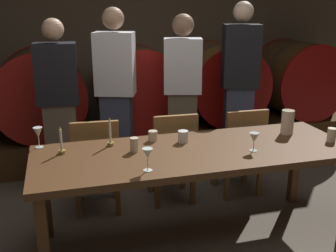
# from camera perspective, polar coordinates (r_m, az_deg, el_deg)

# --- Properties ---
(back_wall) EXTENTS (6.47, 0.24, 2.78)m
(back_wall) POSITION_cam_1_polar(r_m,az_deg,el_deg) (5.27, -6.05, 12.43)
(back_wall) COLOR brown
(back_wall) RESTS_ON ground
(barrel_shelf) EXTENTS (5.82, 0.90, 0.35)m
(barrel_shelf) POSITION_cam_1_polar(r_m,az_deg,el_deg) (4.99, -4.54, -2.06)
(barrel_shelf) COLOR #4C2D16
(barrel_shelf) RESTS_ON ground
(wine_barrel_left) EXTENTS (0.99, 0.85, 0.99)m
(wine_barrel_left) POSITION_cam_1_polar(r_m,az_deg,el_deg) (4.74, -17.60, 4.47)
(wine_barrel_left) COLOR #513319
(wine_barrel_left) RESTS_ON barrel_shelf
(wine_barrel_center) EXTENTS (0.99, 0.85, 0.99)m
(wine_barrel_center) POSITION_cam_1_polar(r_m,az_deg,el_deg) (4.82, -4.46, 5.43)
(wine_barrel_center) COLOR brown
(wine_barrel_center) RESTS_ON barrel_shelf
(wine_barrel_right) EXTENTS (0.99, 0.85, 0.99)m
(wine_barrel_right) POSITION_cam_1_polar(r_m,az_deg,el_deg) (5.13, 7.50, 6.06)
(wine_barrel_right) COLOR brown
(wine_barrel_right) RESTS_ON barrel_shelf
(wine_barrel_far_right) EXTENTS (0.99, 0.85, 0.99)m
(wine_barrel_far_right) POSITION_cam_1_polar(r_m,az_deg,el_deg) (5.65, 17.89, 6.40)
(wine_barrel_far_right) COLOR #513319
(wine_barrel_far_right) RESTS_ON barrel_shelf
(dining_table) EXTENTS (2.39, 0.85, 0.77)m
(dining_table) POSITION_cam_1_polar(r_m,az_deg,el_deg) (3.03, 3.89, -4.65)
(dining_table) COLOR #4C2D16
(dining_table) RESTS_ON ground
(chair_left) EXTENTS (0.43, 0.43, 0.88)m
(chair_left) POSITION_cam_1_polar(r_m,az_deg,el_deg) (3.58, -10.18, -4.94)
(chair_left) COLOR brown
(chair_left) RESTS_ON ground
(chair_center) EXTENTS (0.41, 0.41, 0.88)m
(chair_center) POSITION_cam_1_polar(r_m,az_deg,el_deg) (3.70, 0.68, -3.89)
(chair_center) COLOR brown
(chair_center) RESTS_ON ground
(chair_right) EXTENTS (0.41, 0.41, 0.88)m
(chair_right) POSITION_cam_1_polar(r_m,az_deg,el_deg) (3.91, 10.32, -3.01)
(chair_right) COLOR brown
(chair_right) RESTS_ON ground
(guest_far_left) EXTENTS (0.39, 0.26, 1.69)m
(guest_far_left) POSITION_cam_1_polar(r_m,az_deg,el_deg) (3.93, -15.20, 2.48)
(guest_far_left) COLOR brown
(guest_far_left) RESTS_ON ground
(guest_center_left) EXTENTS (0.44, 0.35, 1.78)m
(guest_center_left) POSITION_cam_1_polar(r_m,az_deg,el_deg) (4.05, -7.39, 4.18)
(guest_center_left) COLOR #33384C
(guest_center_left) RESTS_ON ground
(guest_center_right) EXTENTS (0.43, 0.33, 1.71)m
(guest_center_right) POSITION_cam_1_polar(r_m,az_deg,el_deg) (4.19, 2.04, 4.27)
(guest_center_right) COLOR brown
(guest_center_right) RESTS_ON ground
(guest_far_right) EXTENTS (0.43, 0.33, 1.83)m
(guest_far_right) POSITION_cam_1_polar(r_m,az_deg,el_deg) (4.42, 10.10, 5.52)
(guest_far_right) COLOR #33384C
(guest_far_right) RESTS_ON ground
(candle_left) EXTENTS (0.05, 0.05, 0.21)m
(candle_left) POSITION_cam_1_polar(r_m,az_deg,el_deg) (3.00, -14.89, -2.77)
(candle_left) COLOR olive
(candle_left) RESTS_ON dining_table
(candle_right) EXTENTS (0.05, 0.05, 0.23)m
(candle_right) POSITION_cam_1_polar(r_m,az_deg,el_deg) (3.09, -8.20, -1.63)
(candle_right) COLOR olive
(candle_right) RESTS_ON dining_table
(pitcher) EXTENTS (0.10, 0.10, 0.20)m
(pitcher) POSITION_cam_1_polar(r_m,az_deg,el_deg) (3.47, 16.61, 0.53)
(pitcher) COLOR beige
(pitcher) RESTS_ON dining_table
(wine_glass_left) EXTENTS (0.07, 0.07, 0.16)m
(wine_glass_left) POSITION_cam_1_polar(r_m,az_deg,el_deg) (3.16, -17.97, -0.97)
(wine_glass_left) COLOR silver
(wine_glass_left) RESTS_ON dining_table
(wine_glass_center) EXTENTS (0.07, 0.07, 0.15)m
(wine_glass_center) POSITION_cam_1_polar(r_m,az_deg,el_deg) (2.60, -2.92, -4.04)
(wine_glass_center) COLOR silver
(wine_glass_center) RESTS_ON dining_table
(wine_glass_right) EXTENTS (0.07, 0.07, 0.14)m
(wine_glass_right) POSITION_cam_1_polar(r_m,az_deg,el_deg) (3.01, 12.13, -1.70)
(wine_glass_right) COLOR silver
(wine_glass_right) RESTS_ON dining_table
(cup_far_left) EXTENTS (0.06, 0.06, 0.11)m
(cup_far_left) POSITION_cam_1_polar(r_m,az_deg,el_deg) (2.95, -4.81, -2.67)
(cup_far_left) COLOR beige
(cup_far_left) RESTS_ON dining_table
(cup_center_left) EXTENTS (0.07, 0.07, 0.08)m
(cup_center_left) POSITION_cam_1_polar(r_m,az_deg,el_deg) (3.18, -2.15, -1.41)
(cup_center_left) COLOR beige
(cup_center_left) RESTS_ON dining_table
(cup_center_right) EXTENTS (0.08, 0.08, 0.09)m
(cup_center_right) POSITION_cam_1_polar(r_m,az_deg,el_deg) (3.14, 2.16, -1.50)
(cup_center_right) COLOR white
(cup_center_right) RESTS_ON dining_table
(cup_far_right) EXTENTS (0.07, 0.07, 0.11)m
(cup_far_right) POSITION_cam_1_polar(r_m,az_deg,el_deg) (3.41, 22.22, -1.17)
(cup_far_right) COLOR beige
(cup_far_right) RESTS_ON dining_table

